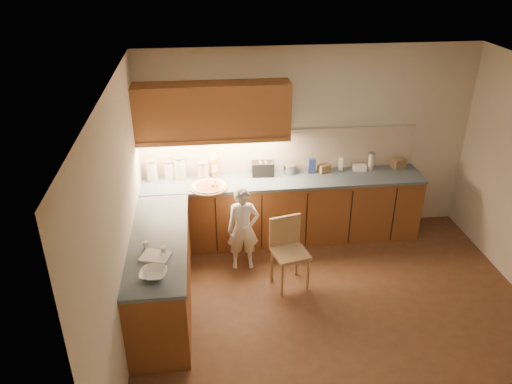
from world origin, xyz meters
The scene contains 24 objects.
room centered at (0.00, 0.00, 1.68)m, with size 4.54×4.50×2.62m.
l_counter centered at (-0.92, 1.25, 0.46)m, with size 3.77×2.62×0.92m.
backsplash centered at (-0.38, 1.99, 1.21)m, with size 3.75×0.02×0.58m, color beige.
upper_cabinets centered at (-1.27, 1.82, 1.85)m, with size 1.95×0.36×0.73m.
pizza_on_board centered at (-1.37, 1.53, 0.94)m, with size 0.48×0.48×0.19m.
child centered at (-0.97, 1.09, 0.55)m, with size 0.40×0.27×1.11m, color white.
wooden_chair centered at (-0.48, 0.69, 0.50)m, with size 0.47×0.47×0.87m.
mixing_bowl centered at (-1.95, -0.29, 0.95)m, with size 0.26×0.26×0.06m, color white.
canister_a centered at (-2.10, 1.85, 1.07)m, with size 0.15×0.15×0.29m.
canister_b centered at (-1.88, 1.89, 1.05)m, with size 0.15×0.15×0.26m.
canister_c centered at (-1.74, 1.87, 1.08)m, with size 0.17×0.17×0.31m.
canister_d centered at (-1.43, 1.82, 1.05)m, with size 0.15×0.15×0.25m.
oil_jug centered at (-1.28, 1.90, 1.06)m, with size 0.12×0.10×0.30m.
toaster centered at (-0.63, 1.84, 1.02)m, with size 0.30×0.18×0.19m.
steel_pot centered at (-0.27, 1.86, 0.99)m, with size 0.18×0.18×0.13m.
blue_box centered at (0.03, 1.84, 1.02)m, with size 0.10×0.07×0.20m, color #2E418C.
card_box_a centered at (0.21, 1.85, 0.98)m, with size 0.16×0.11×0.11m, color #967750.
white_bottle centered at (0.45, 1.88, 1.01)m, with size 0.06×0.06×0.19m, color white.
flat_pack centered at (0.71, 1.86, 0.96)m, with size 0.18×0.13×0.07m, color white.
tall_jar centered at (0.86, 1.82, 1.05)m, with size 0.08×0.08×0.26m.
card_box_b centered at (1.27, 1.87, 0.99)m, with size 0.18×0.14×0.14m, color #957A50.
dough_cloth centered at (-1.95, 0.04, 0.93)m, with size 0.28×0.22×0.02m, color white.
spice_jar_a centered at (-2.06, 0.23, 0.96)m, with size 0.05×0.05×0.07m, color silver.
spice_jar_b centered at (-1.88, 0.11, 0.96)m, with size 0.06×0.06×0.07m, color white.
Camera 1 is at (-1.43, -4.21, 3.79)m, focal length 35.00 mm.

